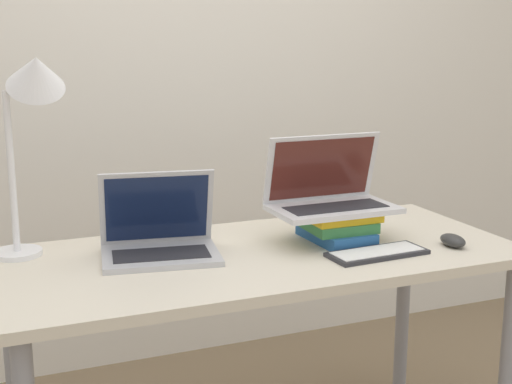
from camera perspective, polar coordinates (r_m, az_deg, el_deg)
The scene contains 8 objects.
wall_back at distance 2.97m, azimuth -7.28°, elevation 11.86°, with size 8.00×0.05×2.70m.
desk at distance 2.13m, azimuth 0.38°, elevation -6.97°, with size 1.52×0.69×0.75m.
laptop_left at distance 2.07m, azimuth -7.74°, elevation -3.76°, with size 0.36×0.29×0.24m.
book_stack at distance 2.22m, azimuth 6.40°, elevation -2.57°, with size 0.21×0.25×0.10m.
laptop_on_books at distance 2.19m, azimuth 5.92°, elevation -0.23°, with size 0.38×0.23×0.23m.
wireless_keyboard at distance 2.09m, azimuth 9.68°, elevation -4.84°, with size 0.30×0.13×0.01m.
mouse at distance 2.22m, azimuth 15.47°, elevation -3.76°, with size 0.06×0.10×0.04m.
desk_lamp at distance 2.06m, azimuth -17.45°, elevation 7.28°, with size 0.23×0.20×0.61m.
Camera 1 is at (-0.77, -1.51, 1.37)m, focal length 50.00 mm.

